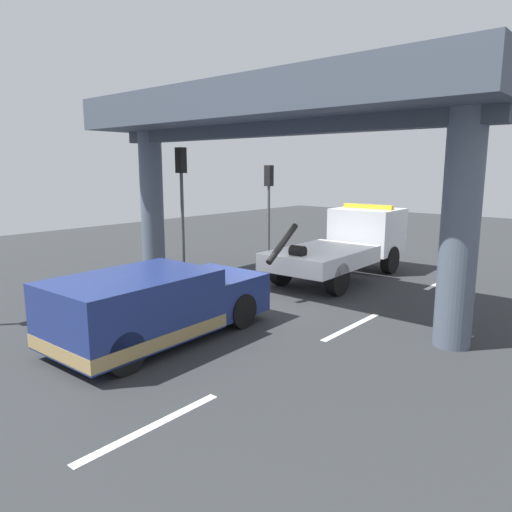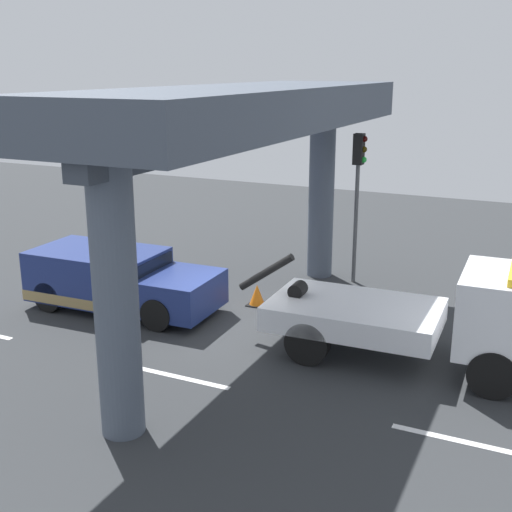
% 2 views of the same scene
% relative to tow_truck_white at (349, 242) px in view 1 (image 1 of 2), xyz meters
% --- Properties ---
extents(ground_plane, '(60.00, 40.00, 0.10)m').
position_rel_tow_truck_white_xyz_m(ground_plane, '(-4.97, -0.03, -1.25)').
color(ground_plane, '#2D3033').
extents(lane_stripe_west, '(2.60, 0.16, 0.01)m').
position_rel_tow_truck_white_xyz_m(lane_stripe_west, '(-10.97, -2.94, -1.20)').
color(lane_stripe_west, silver).
rests_on(lane_stripe_west, ground).
extents(lane_stripe_mid, '(2.60, 0.16, 0.01)m').
position_rel_tow_truck_white_xyz_m(lane_stripe_mid, '(-4.97, -2.94, -1.20)').
color(lane_stripe_mid, silver).
rests_on(lane_stripe_mid, ground).
extents(lane_stripe_east, '(2.60, 0.16, 0.01)m').
position_rel_tow_truck_white_xyz_m(lane_stripe_east, '(1.03, -2.94, -1.20)').
color(lane_stripe_east, silver).
rests_on(lane_stripe_east, ground).
extents(tow_truck_white, '(7.29, 2.58, 2.46)m').
position_rel_tow_truck_white_xyz_m(tow_truck_white, '(0.00, 0.00, 0.00)').
color(tow_truck_white, white).
rests_on(tow_truck_white, ground).
extents(towed_van_green, '(5.26, 2.36, 1.58)m').
position_rel_tow_truck_white_xyz_m(towed_van_green, '(-8.65, -0.03, -0.42)').
color(towed_van_green, navy).
rests_on(towed_van_green, ground).
extents(overpass_structure, '(3.60, 12.34, 5.96)m').
position_rel_tow_truck_white_xyz_m(overpass_structure, '(-4.66, -0.03, 3.89)').
color(overpass_structure, '#4C5666').
rests_on(overpass_structure, ground).
extents(traffic_light_far, '(0.39, 0.32, 4.52)m').
position_rel_tow_truck_white_xyz_m(traffic_light_far, '(-3.45, 4.94, 2.08)').
color(traffic_light_far, '#515456').
rests_on(traffic_light_far, ground).
extents(traffic_light_mid, '(0.39, 0.32, 3.91)m').
position_rel_tow_truck_white_xyz_m(traffic_light_mid, '(1.55, 4.94, 1.66)').
color(traffic_light_mid, '#515456').
rests_on(traffic_light_mid, ground).
extents(traffic_cone_orange, '(0.50, 0.50, 0.59)m').
position_rel_tow_truck_white_xyz_m(traffic_cone_orange, '(-5.27, 1.78, -0.92)').
color(traffic_cone_orange, orange).
rests_on(traffic_cone_orange, ground).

